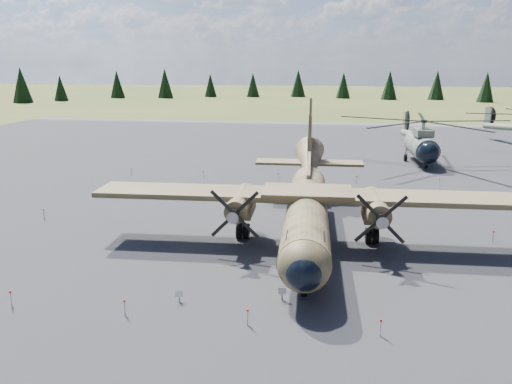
# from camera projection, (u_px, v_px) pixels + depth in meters

# --- Properties ---
(ground) EXTENTS (500.00, 500.00, 0.00)m
(ground) POSITION_uv_depth(u_px,v_px,m) (253.00, 230.00, 36.36)
(ground) COLOR brown
(ground) RESTS_ON ground
(apron) EXTENTS (120.00, 120.00, 0.04)m
(apron) POSITION_uv_depth(u_px,v_px,m) (271.00, 196.00, 45.92)
(apron) COLOR #55555A
(apron) RESTS_ON ground
(transport_plane) EXTENTS (28.48, 25.87, 9.39)m
(transport_plane) POSITION_uv_depth(u_px,v_px,m) (307.00, 201.00, 34.12)
(transport_plane) COLOR #3C3D21
(transport_plane) RESTS_ON ground
(helicopter_near) EXTENTS (21.80, 25.19, 5.34)m
(helicopter_near) POSITION_uv_depth(u_px,v_px,m) (422.00, 132.00, 59.99)
(helicopter_near) COLOR slate
(helicopter_near) RESTS_ON ground
(info_placard_left) EXTENTS (0.42, 0.23, 0.62)m
(info_placard_left) POSITION_uv_depth(u_px,v_px,m) (179.00, 295.00, 25.28)
(info_placard_left) COLOR gray
(info_placard_left) RESTS_ON ground
(info_placard_right) EXTENTS (0.47, 0.29, 0.69)m
(info_placard_right) POSITION_uv_depth(u_px,v_px,m) (282.00, 292.00, 25.50)
(info_placard_right) COLOR gray
(info_placard_right) RESTS_ON ground
(barrier_fence) EXTENTS (33.12, 29.62, 0.85)m
(barrier_fence) POSITION_uv_depth(u_px,v_px,m) (246.00, 224.00, 36.23)
(barrier_fence) COLOR silver
(barrier_fence) RESTS_ON ground
(treeline) EXTENTS (309.63, 312.38, 10.98)m
(treeline) POSITION_uv_depth(u_px,v_px,m) (252.00, 171.00, 33.44)
(treeline) COLOR black
(treeline) RESTS_ON ground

